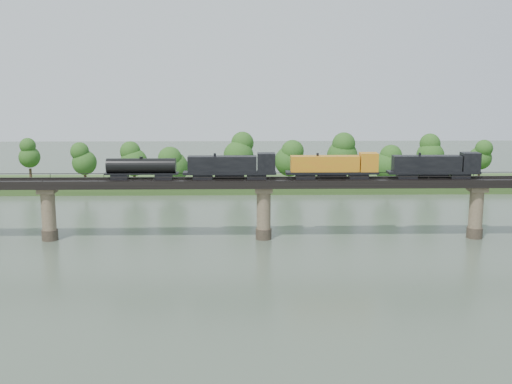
{
  "coord_description": "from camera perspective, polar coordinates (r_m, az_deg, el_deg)",
  "views": [
    {
      "loc": [
        -3.78,
        -86.92,
        31.23
      ],
      "look_at": [
        -1.43,
        30.0,
        9.0
      ],
      "focal_mm": 45.0,
      "sensor_mm": 36.0,
      "label": 1
    }
  ],
  "objects": [
    {
      "name": "ground",
      "position": [
        92.44,
        1.28,
        -8.99
      ],
      "size": [
        400.0,
        400.0,
        0.0
      ],
      "primitive_type": "plane",
      "color": "#3A4839",
      "rests_on": "ground"
    },
    {
      "name": "far_bank",
      "position": [
        174.63,
        0.11,
        0.73
      ],
      "size": [
        300.0,
        24.0,
        1.6
      ],
      "primitive_type": "cube",
      "color": "#2E4B1E",
      "rests_on": "ground"
    },
    {
      "name": "bridge",
      "position": [
        119.78,
        0.68,
        -1.66
      ],
      "size": [
        236.0,
        30.0,
        11.5
      ],
      "color": "#473A2D",
      "rests_on": "ground"
    },
    {
      "name": "bridge_superstructure",
      "position": [
        118.58,
        0.69,
        1.33
      ],
      "size": [
        220.0,
        4.9,
        0.75
      ],
      "color": "black",
      "rests_on": "bridge"
    },
    {
      "name": "far_treeline",
      "position": [
        168.99,
        -2.65,
        3.13
      ],
      "size": [
        289.06,
        17.54,
        13.6
      ],
      "color": "#382619",
      "rests_on": "far_bank"
    },
    {
      "name": "freight_train",
      "position": [
        118.66,
        3.82,
        2.28
      ],
      "size": [
        69.39,
        2.7,
        4.78
      ],
      "color": "black",
      "rests_on": "bridge"
    }
  ]
}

